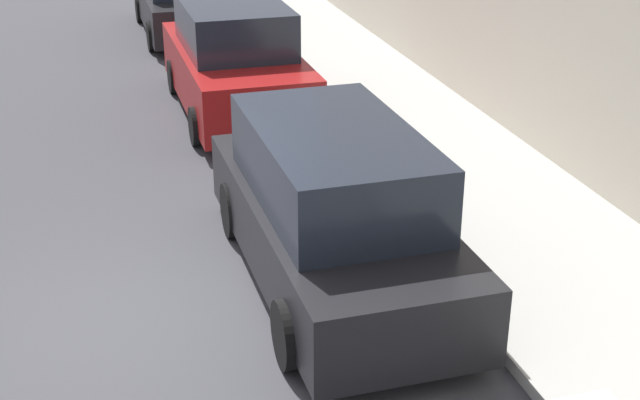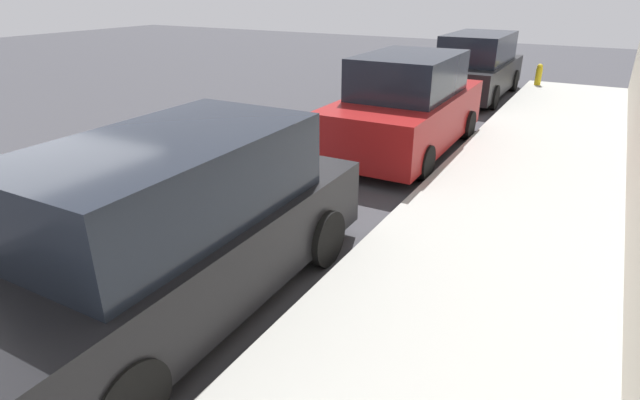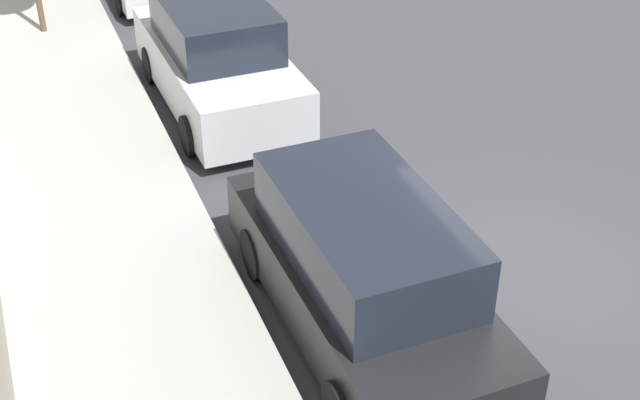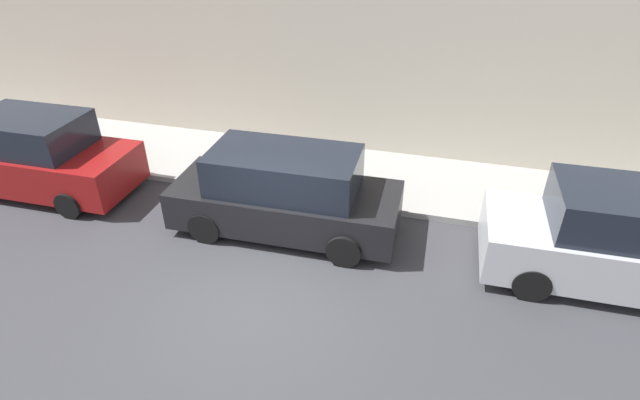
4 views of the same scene
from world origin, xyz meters
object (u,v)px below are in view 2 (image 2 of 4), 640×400
(parked_minivan_third, at_px, (176,229))
(fire_hydrant, at_px, (539,75))
(parked_minivan_fifth, at_px, (477,67))
(parked_suv_fourth, at_px, (407,107))

(parked_minivan_third, relative_size, fire_hydrant, 7.15)
(parked_minivan_fifth, distance_m, fire_hydrant, 2.75)
(parked_suv_fourth, bearing_deg, parked_minivan_fifth, 91.04)
(parked_suv_fourth, xyz_separation_m, fire_hydrant, (1.44, 8.54, -0.44))
(parked_minivan_third, distance_m, fire_hydrant, 15.08)
(parked_suv_fourth, bearing_deg, parked_minivan_third, -90.68)
(parked_minivan_third, height_order, fire_hydrant, parked_minivan_third)
(parked_minivan_third, relative_size, parked_minivan_fifth, 1.01)
(parked_minivan_third, distance_m, parked_suv_fourth, 6.46)
(parked_minivan_third, bearing_deg, fire_hydrant, 84.21)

